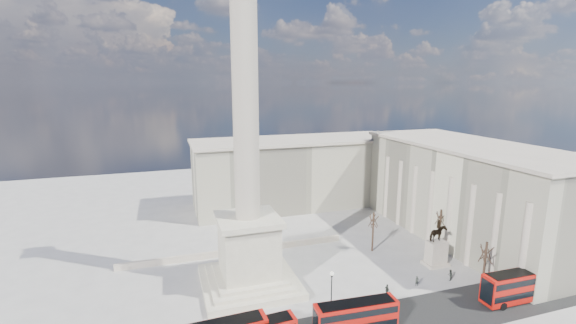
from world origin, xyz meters
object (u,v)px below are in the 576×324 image
(red_bus_c, at_px, (356,317))
(pedestrian_walking, at_px, (417,281))
(nelsons_column, at_px, (248,203))
(red_bus_d, at_px, (519,286))
(equestrian_statue, at_px, (436,249))
(pedestrian_crossing, at_px, (387,290))
(pedestrian_standing, at_px, (450,275))
(victorian_lamp, at_px, (332,288))

(red_bus_c, distance_m, pedestrian_walking, 15.84)
(nelsons_column, height_order, red_bus_d, nelsons_column)
(equestrian_statue, distance_m, pedestrian_crossing, 14.41)
(red_bus_c, distance_m, pedestrian_crossing, 10.28)
(pedestrian_standing, height_order, pedestrian_crossing, pedestrian_crossing)
(nelsons_column, distance_m, red_bus_d, 39.65)
(equestrian_statue, xyz_separation_m, pedestrian_crossing, (-13.02, -5.89, -1.88))
(nelsons_column, relative_size, victorian_lamp, 8.77)
(nelsons_column, distance_m, red_bus_c, 21.17)
(nelsons_column, distance_m, pedestrian_walking, 28.02)
(pedestrian_standing, relative_size, pedestrian_crossing, 0.96)
(red_bus_d, xyz_separation_m, equestrian_statue, (-3.62, 12.67, 0.45))
(red_bus_c, height_order, equestrian_statue, equestrian_statue)
(red_bus_c, relative_size, equestrian_statue, 1.29)
(red_bus_c, bearing_deg, pedestrian_standing, 23.08)
(victorian_lamp, relative_size, pedestrian_crossing, 3.13)
(red_bus_c, distance_m, pedestrian_standing, 21.18)
(equestrian_statue, bearing_deg, victorian_lamp, -162.96)
(nelsons_column, bearing_deg, pedestrian_standing, -15.65)
(victorian_lamp, distance_m, equestrian_statue, 23.18)
(red_bus_c, height_order, pedestrian_crossing, red_bus_c)
(red_bus_c, bearing_deg, pedestrian_walking, 30.76)
(red_bus_d, height_order, equestrian_statue, equestrian_statue)
(pedestrian_standing, bearing_deg, pedestrian_crossing, -33.18)
(pedestrian_walking, height_order, pedestrian_standing, pedestrian_standing)
(nelsons_column, xyz_separation_m, pedestrian_walking, (23.89, -8.18, -12.15))
(pedestrian_crossing, bearing_deg, red_bus_d, -118.01)
(pedestrian_crossing, bearing_deg, pedestrian_standing, -91.29)
(red_bus_d, bearing_deg, pedestrian_crossing, 158.93)
(red_bus_c, bearing_deg, victorian_lamp, 104.06)
(red_bus_d, xyz_separation_m, pedestrian_walking, (-10.78, 7.88, -1.57))
(nelsons_column, relative_size, pedestrian_standing, 28.60)
(red_bus_d, xyz_separation_m, pedestrian_standing, (-4.89, 7.71, -1.46))
(red_bus_c, height_order, red_bus_d, red_bus_d)
(equestrian_statue, bearing_deg, red_bus_c, -150.54)
(nelsons_column, bearing_deg, pedestrian_crossing, -27.22)
(nelsons_column, xyz_separation_m, red_bus_c, (9.85, -15.37, -10.73))
(red_bus_d, xyz_separation_m, pedestrian_crossing, (-16.64, 6.78, -1.43))
(pedestrian_walking, bearing_deg, victorian_lamp, -161.77)
(red_bus_c, relative_size, red_bus_d, 0.94)
(pedestrian_walking, bearing_deg, pedestrian_crossing, -158.78)
(pedestrian_standing, bearing_deg, red_bus_d, 84.63)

